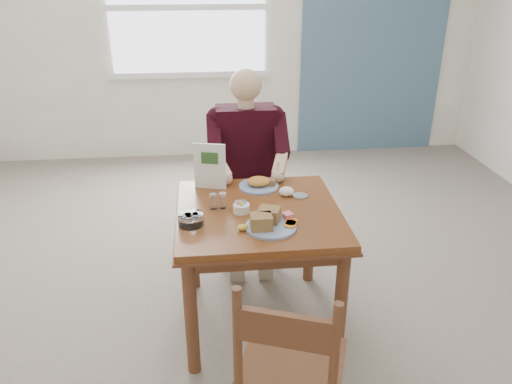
{
  "coord_description": "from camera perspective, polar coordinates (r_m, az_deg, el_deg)",
  "views": [
    {
      "loc": [
        -0.28,
        -2.46,
        1.99
      ],
      "look_at": [
        -0.01,
        0.0,
        0.86
      ],
      "focal_mm": 35.0,
      "sensor_mm": 36.0,
      "label": 1
    }
  ],
  "objects": [
    {
      "name": "napkin",
      "position": [
        2.93,
        3.5,
        0.07
      ],
      "size": [
        0.11,
        0.1,
        0.06
      ],
      "primitive_type": "ellipsoid",
      "rotation": [
        0.0,
        0.0,
        -0.43
      ],
      "color": "white",
      "rests_on": "table"
    },
    {
      "name": "lemon_wedge",
      "position": [
        2.56,
        -1.52,
        -4.07
      ],
      "size": [
        0.07,
        0.06,
        0.03
      ],
      "primitive_type": "ellipsoid",
      "rotation": [
        0.0,
        0.0,
        -0.38
      ],
      "color": "yellow",
      "rests_on": "table"
    },
    {
      "name": "creamer",
      "position": [
        2.62,
        -7.46,
        -3.11
      ],
      "size": [
        0.18,
        0.18,
        0.06
      ],
      "color": "white",
      "rests_on": "table"
    },
    {
      "name": "shakers",
      "position": [
        2.78,
        -4.37,
        -1.01
      ],
      "size": [
        0.1,
        0.05,
        0.09
      ],
      "color": "white",
      "rests_on": "table"
    },
    {
      "name": "diner",
      "position": [
        3.4,
        -1.04,
        4.19
      ],
      "size": [
        0.53,
        0.56,
        1.39
      ],
      "color": "gray",
      "rests_on": "chair_far"
    },
    {
      "name": "table",
      "position": [
        2.82,
        0.29,
        -4.07
      ],
      "size": [
        0.92,
        0.92,
        0.75
      ],
      "color": "brown",
      "rests_on": "ground"
    },
    {
      "name": "chair_near",
      "position": [
        2.17,
        3.89,
        -19.81
      ],
      "size": [
        0.54,
        0.54,
        0.95
      ],
      "color": "brown",
      "rests_on": "ground"
    },
    {
      "name": "far_plate",
      "position": [
        3.04,
        0.41,
        0.98
      ],
      "size": [
        0.3,
        0.3,
        0.07
      ],
      "color": "white",
      "rests_on": "table"
    },
    {
      "name": "accent_panel",
      "position": [
        5.79,
        13.5,
        18.03
      ],
      "size": [
        1.6,
        0.02,
        2.8
      ],
      "primitive_type": "cube",
      "color": "#466982",
      "rests_on": "ground"
    },
    {
      "name": "floor",
      "position": [
        3.18,
        0.27,
        -14.22
      ],
      "size": [
        6.0,
        6.0,
        0.0
      ],
      "primitive_type": "plane",
      "color": "#6F6159",
      "rests_on": "ground"
    },
    {
      "name": "window",
      "position": [
        5.45,
        -7.89,
        20.19
      ],
      "size": [
        1.72,
        0.04,
        1.42
      ],
      "color": "white",
      "rests_on": "wall_back"
    },
    {
      "name": "near_plate",
      "position": [
        2.58,
        1.48,
        -3.4
      ],
      "size": [
        0.3,
        0.3,
        0.09
      ],
      "color": "white",
      "rests_on": "table"
    },
    {
      "name": "chair_far",
      "position": [
        3.61,
        -1.13,
        -0.28
      ],
      "size": [
        0.42,
        0.42,
        0.95
      ],
      "color": "brown",
      "rests_on": "ground"
    },
    {
      "name": "wall_back",
      "position": [
        5.5,
        -3.38,
        18.31
      ],
      "size": [
        5.5,
        0.0,
        5.5
      ],
      "primitive_type": "plane",
      "rotation": [
        1.57,
        0.0,
        0.0
      ],
      "color": "white",
      "rests_on": "ground"
    },
    {
      "name": "menu",
      "position": [
        3.0,
        -5.31,
        2.97
      ],
      "size": [
        0.19,
        0.06,
        0.28
      ],
      "color": "white",
      "rests_on": "table"
    },
    {
      "name": "caddy",
      "position": [
        2.74,
        -1.68,
        -1.85
      ],
      "size": [
        0.11,
        0.11,
        0.07
      ],
      "color": "white",
      "rests_on": "table"
    },
    {
      "name": "metal_dish",
      "position": [
        2.94,
        5.06,
        -0.45
      ],
      "size": [
        0.1,
        0.1,
        0.01
      ],
      "primitive_type": "cylinder",
      "rotation": [
        0.0,
        0.0,
        -0.08
      ],
      "color": "silver",
      "rests_on": "table"
    }
  ]
}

